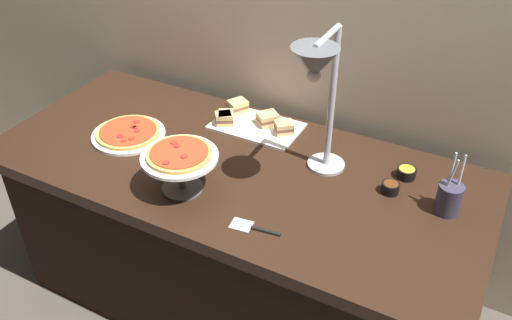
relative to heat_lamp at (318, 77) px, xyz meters
The scene contains 11 objects.
ground_plane 1.24m from the heat_lamp, behind, with size 8.00×8.00×0.00m, color #4C443D.
back_wall 0.59m from the heat_lamp, 122.30° to the left, with size 4.40×0.04×2.40m, color #C6B593.
buffet_table 0.87m from the heat_lamp, behind, with size 1.90×0.84×0.76m.
heat_lamp is the anchor object (origin of this frame).
pizza_plate_front 0.90m from the heat_lamp, behind, with size 0.30×0.30×0.03m.
pizza_plate_center 0.55m from the heat_lamp, 151.39° to the right, with size 0.27×0.27×0.16m.
sandwich_platter 0.63m from the heat_lamp, 144.24° to the left, with size 0.37×0.23×0.06m.
sauce_cup_near 0.55m from the heat_lamp, 38.02° to the left, with size 0.07×0.07×0.04m.
sauce_cup_far 0.50m from the heat_lamp, 22.77° to the left, with size 0.06×0.06×0.04m.
utensil_holder 0.60m from the heat_lamp, 11.81° to the left, with size 0.08×0.08×0.23m.
serving_spatula 0.53m from the heat_lamp, 105.37° to the right, with size 0.17×0.06×0.01m.
Camera 1 is at (0.86, -1.43, 1.95)m, focal length 37.93 mm.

